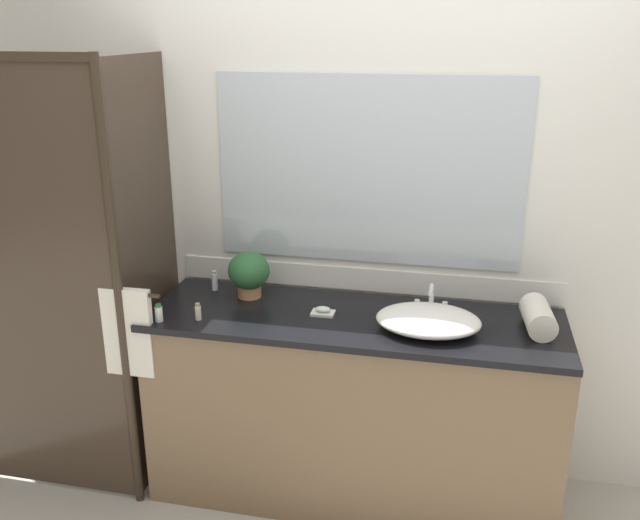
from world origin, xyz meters
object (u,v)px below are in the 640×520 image
(potted_plant, at_px, (249,272))
(soap_dish, at_px, (323,312))
(faucet, at_px, (431,304))
(amenity_bottle_shampoo, at_px, (215,281))
(amenity_bottle_body_wash, at_px, (198,312))
(amenity_bottle_lotion, at_px, (159,313))
(rolled_towel_near_edge, at_px, (538,317))
(sink_basin, at_px, (428,320))

(potted_plant, distance_m, soap_dish, 0.41)
(faucet, xyz_separation_m, amenity_bottle_shampoo, (-1.02, 0.07, 0.00))
(soap_dish, height_order, amenity_bottle_body_wash, amenity_bottle_body_wash)
(potted_plant, bearing_deg, soap_dish, -19.33)
(faucet, height_order, soap_dish, faucet)
(amenity_bottle_shampoo, bearing_deg, amenity_bottle_lotion, -104.80)
(amenity_bottle_body_wash, distance_m, amenity_bottle_lotion, 0.16)
(amenity_bottle_body_wash, xyz_separation_m, amenity_bottle_lotion, (-0.16, -0.05, 0.00))
(soap_dish, bearing_deg, faucet, 13.43)
(amenity_bottle_body_wash, relative_size, rolled_towel_near_edge, 0.30)
(amenity_bottle_lotion, bearing_deg, faucet, 16.09)
(faucet, relative_size, rolled_towel_near_edge, 0.69)
(amenity_bottle_body_wash, distance_m, amenity_bottle_shampoo, 0.34)
(amenity_bottle_shampoo, bearing_deg, soap_dish, -17.32)
(amenity_bottle_lotion, height_order, rolled_towel_near_edge, rolled_towel_near_edge)
(amenity_bottle_body_wash, bearing_deg, potted_plant, 65.69)
(sink_basin, bearing_deg, faucet, 90.00)
(amenity_bottle_body_wash, height_order, amenity_bottle_shampoo, amenity_bottle_shampoo)
(rolled_towel_near_edge, bearing_deg, potted_plant, 175.77)
(potted_plant, xyz_separation_m, amenity_bottle_body_wash, (-0.13, -0.30, -0.08))
(soap_dish, bearing_deg, potted_plant, 160.67)
(amenity_bottle_shampoo, distance_m, amenity_bottle_lotion, 0.40)
(rolled_towel_near_edge, bearing_deg, amenity_bottle_body_wash, -171.84)
(sink_basin, bearing_deg, amenity_bottle_shampoo, 167.32)
(amenity_bottle_body_wash, xyz_separation_m, rolled_towel_near_edge, (1.41, 0.20, 0.02))
(sink_basin, distance_m, amenity_bottle_shampoo, 1.04)
(faucet, distance_m, potted_plant, 0.84)
(soap_dish, xyz_separation_m, amenity_bottle_body_wash, (-0.51, -0.16, 0.02))
(amenity_bottle_lotion, bearing_deg, sink_basin, 8.16)
(potted_plant, height_order, amenity_bottle_body_wash, potted_plant)
(faucet, relative_size, amenity_bottle_lotion, 2.19)
(amenity_bottle_body_wash, height_order, rolled_towel_near_edge, rolled_towel_near_edge)
(soap_dish, bearing_deg, rolled_towel_near_edge, 2.40)
(faucet, distance_m, amenity_bottle_lotion, 1.17)
(soap_dish, bearing_deg, amenity_bottle_shampoo, 162.68)
(soap_dish, bearing_deg, amenity_bottle_lotion, -162.12)
(amenity_bottle_body_wash, height_order, amenity_bottle_lotion, amenity_bottle_lotion)
(faucet, relative_size, amenity_bottle_body_wash, 2.27)
(sink_basin, distance_m, potted_plant, 0.86)
(amenity_bottle_shampoo, bearing_deg, rolled_towel_near_edge, -5.40)
(soap_dish, relative_size, amenity_bottle_body_wash, 1.34)
(amenity_bottle_shampoo, height_order, rolled_towel_near_edge, rolled_towel_near_edge)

